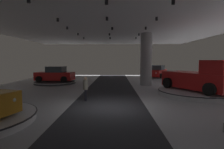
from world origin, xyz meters
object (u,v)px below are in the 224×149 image
at_px(pickup_truck_mid_right, 201,78).
at_px(display_car_far_left, 55,75).
at_px(display_platform_deep_right, 157,78).
at_px(visitor_walking_near, 86,87).
at_px(display_platform_far_left, 55,82).
at_px(column_right, 146,59).
at_px(display_car_deep_right, 157,72).
at_px(display_platform_mid_right, 196,92).

xyz_separation_m(pickup_truck_mid_right, display_car_far_left, (-13.21, 6.89, -0.30)).
bearing_deg(display_platform_deep_right, visitor_walking_near, -118.98).
distance_m(pickup_truck_mid_right, display_platform_far_left, 14.98).
height_order(column_right, visitor_walking_near, column_right).
distance_m(pickup_truck_mid_right, display_car_deep_right, 12.71).
distance_m(pickup_truck_mid_right, visitor_walking_near, 8.52).
xyz_separation_m(pickup_truck_mid_right, visitor_walking_near, (-8.31, -1.82, -0.40)).
relative_size(display_car_far_left, display_platform_deep_right, 0.93).
height_order(pickup_truck_mid_right, display_platform_deep_right, pickup_truck_mid_right).
height_order(display_platform_mid_right, display_car_deep_right, display_car_deep_right).
relative_size(display_platform_mid_right, pickup_truck_mid_right, 1.00).
distance_m(column_right, display_car_far_left, 10.35).
height_order(column_right, display_car_far_left, column_right).
relative_size(display_car_deep_right, visitor_walking_near, 2.85).
height_order(column_right, display_platform_far_left, column_right).
bearing_deg(display_platform_mid_right, column_right, 118.19).
bearing_deg(display_platform_deep_right, display_platform_mid_right, -89.41).
distance_m(display_platform_deep_right, display_car_deep_right, 0.86).
distance_m(display_car_far_left, visitor_walking_near, 10.00).
bearing_deg(pickup_truck_mid_right, display_platform_mid_right, 117.94).
bearing_deg(pickup_truck_mid_right, display_car_far_left, 152.48).
xyz_separation_m(display_platform_mid_right, display_platform_deep_right, (-0.13, 12.39, -0.08)).
relative_size(column_right, pickup_truck_mid_right, 0.97).
xyz_separation_m(display_platform_far_left, visitor_walking_near, (4.94, -8.71, 0.77)).
height_order(column_right, display_car_deep_right, column_right).
bearing_deg(pickup_truck_mid_right, display_platform_far_left, 152.52).
relative_size(display_platform_mid_right, display_car_deep_right, 1.25).
bearing_deg(display_car_far_left, display_car_deep_right, 24.19).
relative_size(pickup_truck_mid_right, visitor_walking_near, 3.56).
xyz_separation_m(display_platform_deep_right, display_car_deep_right, (0.02, 0.03, 0.86)).
relative_size(display_platform_far_left, visitor_walking_near, 2.95).
bearing_deg(visitor_walking_near, display_car_deep_right, 61.02).
bearing_deg(display_car_far_left, visitor_walking_near, -60.61).
height_order(display_car_far_left, visitor_walking_near, display_car_far_left).
bearing_deg(display_platform_mid_right, display_platform_far_left, 153.23).
height_order(display_platform_deep_right, display_car_deep_right, display_car_deep_right).
distance_m(column_right, display_platform_mid_right, 6.70).
height_order(display_car_far_left, display_car_deep_right, display_car_far_left).
distance_m(display_car_far_left, display_platform_deep_right, 14.20).
bearing_deg(column_right, display_platform_far_left, 173.58).
relative_size(display_car_far_left, display_car_deep_right, 0.96).
height_order(pickup_truck_mid_right, visitor_walking_near, pickup_truck_mid_right).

